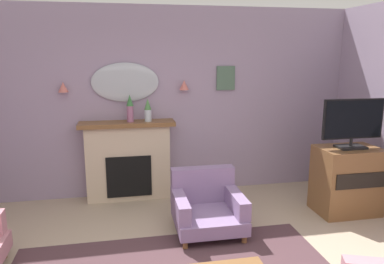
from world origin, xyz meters
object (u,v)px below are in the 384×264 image
(tv_flatscreen, at_px, (353,122))
(fireplace, at_px, (128,161))
(armchair_near_fireplace, at_px, (207,205))
(mantel_vase_left, at_px, (148,110))
(wall_mirror, at_px, (125,82))
(wall_sconce_left, at_px, (63,87))
(tv_cabinet, at_px, (347,180))
(mantel_vase_right, at_px, (130,108))
(framed_picture, at_px, (226,78))
(wall_sconce_right, at_px, (184,85))

(tv_flatscreen, bearing_deg, fireplace, 159.37)
(armchair_near_fireplace, bearing_deg, mantel_vase_left, 117.67)
(wall_mirror, height_order, armchair_near_fireplace, wall_mirror)
(wall_sconce_left, relative_size, tv_cabinet, 0.16)
(wall_mirror, xyz_separation_m, tv_cabinet, (2.86, -1.20, -1.26))
(mantel_vase_right, bearing_deg, mantel_vase_left, 0.00)
(tv_flatscreen, bearing_deg, framed_picture, 137.90)
(wall_mirror, bearing_deg, fireplace, -90.00)
(mantel_vase_left, relative_size, armchair_near_fireplace, 0.40)
(wall_sconce_left, height_order, tv_cabinet, wall_sconce_left)
(mantel_vase_left, bearing_deg, fireplace, 174.61)
(mantel_vase_right, bearing_deg, armchair_near_fireplace, -53.41)
(wall_sconce_left, bearing_deg, mantel_vase_left, -5.96)
(fireplace, relative_size, armchair_near_fireplace, 1.65)
(armchair_near_fireplace, distance_m, tv_cabinet, 1.97)
(wall_sconce_right, relative_size, armchair_near_fireplace, 0.17)
(mantel_vase_left, bearing_deg, armchair_near_fireplace, -62.33)
(wall_sconce_left, bearing_deg, armchair_near_fireplace, -35.87)
(armchair_near_fireplace, xyz_separation_m, tv_cabinet, (1.96, 0.12, 0.15))
(wall_mirror, bearing_deg, framed_picture, 0.38)
(mantel_vase_right, height_order, tv_cabinet, mantel_vase_right)
(framed_picture, bearing_deg, wall_sconce_left, -178.54)
(tv_cabinet, bearing_deg, armchair_near_fireplace, -176.51)
(tv_cabinet, distance_m, tv_flatscreen, 0.80)
(wall_mirror, bearing_deg, tv_cabinet, -22.72)
(framed_picture, height_order, tv_flatscreen, framed_picture)
(framed_picture, relative_size, tv_flatscreen, 0.43)
(fireplace, distance_m, wall_mirror, 1.15)
(wall_sconce_right, height_order, tv_cabinet, wall_sconce_right)
(tv_cabinet, relative_size, tv_flatscreen, 1.07)
(mantel_vase_left, xyz_separation_m, wall_sconce_right, (0.55, 0.12, 0.33))
(mantel_vase_left, relative_size, framed_picture, 0.92)
(framed_picture, distance_m, tv_cabinet, 2.23)
(mantel_vase_left, bearing_deg, framed_picture, 8.53)
(mantel_vase_right, xyz_separation_m, mantel_vase_left, (0.25, 0.00, -0.04))
(mantel_vase_right, bearing_deg, tv_cabinet, -20.08)
(wall_sconce_left, distance_m, tv_flatscreen, 3.91)
(wall_mirror, height_order, framed_picture, wall_mirror)
(fireplace, distance_m, framed_picture, 1.91)
(wall_mirror, bearing_deg, armchair_near_fireplace, -55.61)
(mantel_vase_left, distance_m, wall_sconce_right, 0.65)
(fireplace, bearing_deg, mantel_vase_right, -29.53)
(mantel_vase_left, distance_m, tv_flatscreen, 2.77)
(wall_sconce_right, bearing_deg, framed_picture, 5.27)
(wall_sconce_left, distance_m, tv_cabinet, 4.07)
(framed_picture, relative_size, armchair_near_fireplace, 0.44)
(fireplace, distance_m, mantel_vase_left, 0.81)
(mantel_vase_left, relative_size, wall_mirror, 0.34)
(framed_picture, height_order, armchair_near_fireplace, framed_picture)
(wall_mirror, height_order, wall_sconce_right, wall_mirror)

